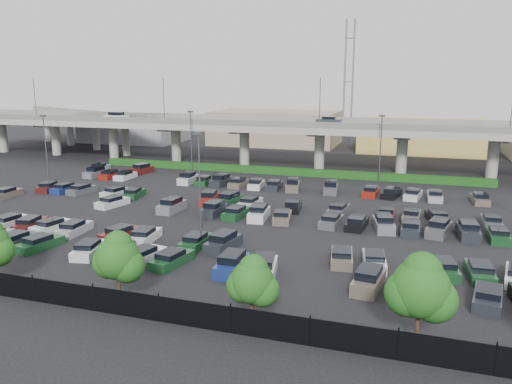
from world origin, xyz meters
TOP-DOWN VIEW (x-y plane):
  - ground at (0.00, 0.00)m, footprint 280.00×280.00m
  - overpass at (-0.25, 31.99)m, footprint 150.00×13.00m
  - on_ramp at (-52.10, 43.05)m, footprint 50.93×30.13m
  - hedge at (0.00, 25.00)m, footprint 66.00×1.60m
  - fence at (-0.05, -28.00)m, footprint 70.00×0.10m
  - tree_row at (0.70, -26.53)m, footprint 65.07×3.66m
  - parked_cars at (0.46, -3.27)m, footprint 63.05×41.68m
  - light_poles at (-4.13, 2.00)m, footprint 66.90×48.38m
  - distant_buildings at (12.38, 61.81)m, footprint 138.00×24.00m
  - comm_tower at (4.00, 74.00)m, footprint 2.40×2.40m

SIDE VIEW (x-z plane):
  - ground at x=0.00m, z-range 0.00..0.00m
  - hedge at x=0.00m, z-range 0.00..1.10m
  - parked_cars at x=0.46m, z-range -0.23..1.44m
  - fence at x=-0.05m, z-range -0.10..1.90m
  - tree_row at x=0.70m, z-range 0.55..6.49m
  - distant_buildings at x=12.38m, z-range -0.76..8.24m
  - light_poles at x=-4.13m, z-range 1.09..11.39m
  - on_ramp at x=-52.10m, z-range 2.46..11.26m
  - overpass at x=-0.25m, z-range -0.93..14.87m
  - comm_tower at x=4.00m, z-range 0.61..30.61m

